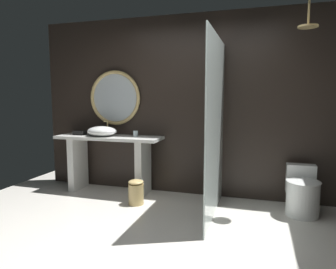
{
  "coord_description": "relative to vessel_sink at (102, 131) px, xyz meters",
  "views": [
    {
      "loc": [
        0.93,
        -2.46,
        1.43
      ],
      "look_at": [
        -0.11,
        0.99,
        0.99
      ],
      "focal_mm": 32.45,
      "sensor_mm": 36.0,
      "label": 1
    }
  ],
  "objects": [
    {
      "name": "rain_shower_head",
      "position": [
        2.72,
        -0.2,
        1.31
      ],
      "size": [
        0.22,
        0.22,
        0.3
      ],
      "color": "tan"
    },
    {
      "name": "shower_glass_panel",
      "position": [
        1.74,
        -0.42,
        0.14
      ],
      "size": [
        0.02,
        1.43,
        2.14
      ],
      "primitive_type": "cube",
      "color": "silver",
      "rests_on": "ground_plane"
    },
    {
      "name": "tissue_box",
      "position": [
        -0.41,
        0.04,
        -0.04
      ],
      "size": [
        0.17,
        0.12,
        0.06
      ],
      "primitive_type": "cube",
      "color": "black",
      "rests_on": "vanity_counter"
    },
    {
      "name": "tumbler_cup",
      "position": [
        0.51,
        0.07,
        -0.03
      ],
      "size": [
        0.07,
        0.07,
        0.09
      ],
      "primitive_type": "cylinder",
      "color": "silver",
      "rests_on": "vanity_counter"
    },
    {
      "name": "round_wall_mirror",
      "position": [
        0.09,
        0.26,
        0.49
      ],
      "size": [
        0.84,
        0.05,
        0.84
      ],
      "color": "tan"
    },
    {
      "name": "waste_bin",
      "position": [
        0.69,
        -0.36,
        -0.76
      ],
      "size": [
        0.21,
        0.21,
        0.34
      ],
      "color": "tan",
      "rests_on": "ground_plane"
    },
    {
      "name": "ground_plane",
      "position": [
        1.31,
        -1.56,
        -0.93
      ],
      "size": [
        5.76,
        5.76,
        0.0
      ],
      "primitive_type": "plane",
      "color": "silver"
    },
    {
      "name": "vanity_counter",
      "position": [
        0.09,
        0.03,
        -0.38
      ],
      "size": [
        1.6,
        0.48,
        0.85
      ],
      "color": "silver",
      "rests_on": "ground_plane"
    },
    {
      "name": "back_wall_panel",
      "position": [
        1.31,
        0.34,
        0.37
      ],
      "size": [
        4.8,
        0.1,
        2.6
      ],
      "primitive_type": "cube",
      "color": "black",
      "rests_on": "ground_plane"
    },
    {
      "name": "toilet",
      "position": [
        2.77,
        -0.09,
        -0.67
      ],
      "size": [
        0.4,
        0.56,
        0.58
      ],
      "color": "white",
      "rests_on": "ground_plane"
    },
    {
      "name": "vessel_sink",
      "position": [
        0.0,
        0.0,
        0.0
      ],
      "size": [
        0.45,
        0.37,
        0.23
      ],
      "color": "white",
      "rests_on": "vanity_counter"
    }
  ]
}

